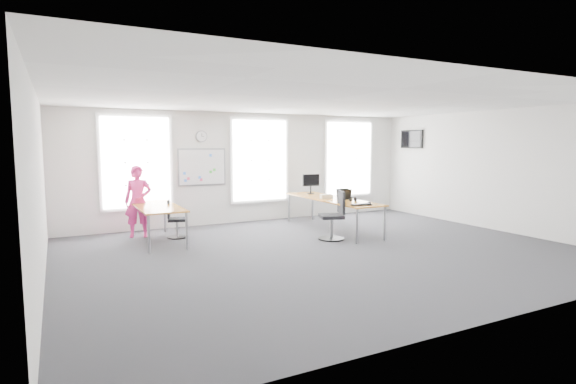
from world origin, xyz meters
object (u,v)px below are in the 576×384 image
headphones (353,199)px  monitor (311,182)px  chair_left (175,221)px  keyboard (361,205)px  chair_right (334,218)px  desk_left (157,209)px  desk_right (332,200)px  person (138,201)px

headphones → monitor: (-0.09, 1.81, 0.28)m
chair_left → keyboard: chair_left is taller
chair_right → chair_left: chair_right is taller
desk_left → keyboard: bearing=-27.0°
keyboard → headphones: headphones is taller
desk_right → chair_left: 3.83m
desk_right → desk_left: desk_right is taller
desk_left → headphones: 4.49m
chair_right → chair_left: (-3.15, 1.84, -0.10)m
chair_right → keyboard: (0.44, -0.42, 0.33)m
desk_right → headphones: bearing=-79.5°
desk_left → headphones: (4.27, -1.37, 0.12)m
chair_left → keyboard: size_ratio=1.89×
chair_left → headphones: (3.85, -1.58, 0.46)m
desk_left → keyboard: size_ratio=4.71×
monitor → headphones: bearing=-80.4°
desk_right → headphones: size_ratio=19.13×
desk_left → chair_right: chair_right is taller
headphones → chair_left: bearing=158.3°
desk_right → chair_right: (-0.56, -0.97, -0.27)m
desk_right → keyboard: size_ratio=7.11×
chair_right → keyboard: chair_right is taller
chair_left → monitor: size_ratio=1.63×
chair_right → monitor: bearing=-177.3°
desk_right → desk_left: size_ratio=1.51×
desk_left → monitor: monitor is taller
desk_left → monitor: 4.22m
desk_right → desk_left: 4.19m
person → headphones: person is taller
desk_left → chair_left: chair_left is taller
person → monitor: 4.49m
chair_left → headphones: size_ratio=5.08×
keyboard → monitor: monitor is taller
chair_left → desk_left: bearing=132.3°
desk_left → headphones: size_ratio=12.68×
chair_left → person: (-0.72, 0.49, 0.45)m
chair_left → person: 0.98m
monitor → chair_left: bearing=-169.8°
chair_left → monitor: bearing=-71.1°
chair_right → headphones: 0.83m
desk_right → chair_right: bearing=-120.0°
headphones → monitor: bearing=93.6°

